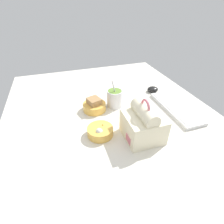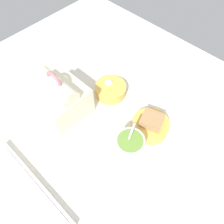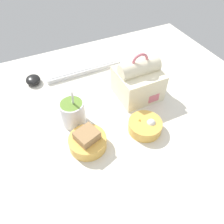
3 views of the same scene
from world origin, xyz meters
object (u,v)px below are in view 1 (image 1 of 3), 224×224
soup_cup (115,98)px  bento_bowl_snacks (100,131)px  computer_mouse (153,89)px  keyboard (176,108)px  lunch_bag (143,124)px  bento_bowl_sandwich (94,106)px

soup_cup → bento_bowl_snacks: bearing=-33.3°
computer_mouse → soup_cup: bearing=-73.3°
computer_mouse → keyboard: bearing=5.1°
lunch_bag → computer_mouse: lunch_bag is taller
lunch_bag → bento_bowl_snacks: bearing=-111.4°
lunch_bag → keyboard: bearing=117.2°
soup_cup → bento_bowl_snacks: 25.47cm
lunch_bag → soup_cup: 28.22cm
bento_bowl_snacks → computer_mouse: bento_bowl_snacks is taller
lunch_bag → computer_mouse: size_ratio=2.73×
bento_bowl_sandwich → computer_mouse: bearing=103.0°
keyboard → bento_bowl_sandwich: size_ratio=2.83×
keyboard → computer_mouse: bearing=-174.9°
keyboard → bento_bowl_snacks: bento_bowl_snacks is taller
keyboard → bento_bowl_snacks: (7.34, -44.81, 1.10)cm
bento_bowl_sandwich → lunch_bag: bearing=29.3°
keyboard → lunch_bag: 31.47cm
soup_cup → bento_bowl_sandwich: bearing=-86.5°
keyboard → soup_cup: 34.12cm
keyboard → computer_mouse: 22.62cm
soup_cup → computer_mouse: 30.40cm
lunch_bag → computer_mouse: (-36.63, 25.48, -5.36)cm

